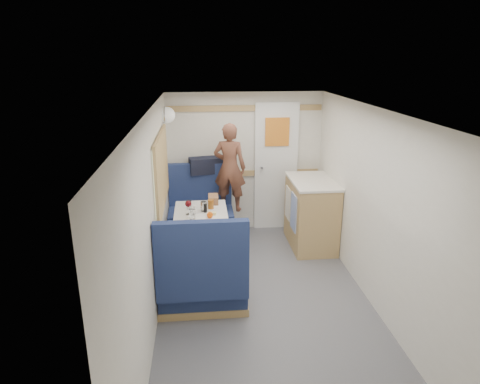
{
  "coord_description": "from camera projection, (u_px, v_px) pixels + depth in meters",
  "views": [
    {
      "loc": [
        -0.64,
        -3.69,
        2.49
      ],
      "look_at": [
        -0.2,
        0.9,
        1.0
      ],
      "focal_mm": 32.0,
      "sensor_mm": 36.0,
      "label": 1
    }
  ],
  "objects": [
    {
      "name": "person",
      "position": [
        230.0,
        168.0,
        5.7
      ],
      "size": [
        0.5,
        0.4,
        1.2
      ],
      "primitive_type": "imported",
      "rotation": [
        0.0,
        0.0,
        2.85
      ],
      "color": "brown",
      "rests_on": "bench_far"
    },
    {
      "name": "tumbler_left",
      "position": [
        192.0,
        214.0,
        4.8
      ],
      "size": [
        0.07,
        0.07,
        0.11
      ],
      "primitive_type": "cylinder",
      "color": "white",
      "rests_on": "dinette_table"
    },
    {
      "name": "oak_trim_high",
      "position": [
        245.0,
        108.0,
        5.88
      ],
      "size": [
        2.15,
        0.02,
        0.08
      ],
      "primitive_type": "cube",
      "color": "#A7854B",
      "rests_on": "wall_back"
    },
    {
      "name": "wall_left",
      "position": [
        152.0,
        225.0,
        3.91
      ],
      "size": [
        0.02,
        4.5,
        2.0
      ],
      "primitive_type": "cube",
      "color": "silver",
      "rests_on": "floor"
    },
    {
      "name": "salt_grinder",
      "position": [
        195.0,
        210.0,
        4.96
      ],
      "size": [
        0.04,
        0.04,
        0.1
      ],
      "primitive_type": "cylinder",
      "color": "silver",
      "rests_on": "dinette_table"
    },
    {
      "name": "dinette_table",
      "position": [
        201.0,
        225.0,
        5.03
      ],
      "size": [
        0.62,
        0.92,
        0.72
      ],
      "color": "white",
      "rests_on": "floor"
    },
    {
      "name": "tumbler_mid",
      "position": [
        189.0,
        205.0,
        5.12
      ],
      "size": [
        0.06,
        0.06,
        0.1
      ],
      "primitive_type": "cylinder",
      "color": "silver",
      "rests_on": "dinette_table"
    },
    {
      "name": "galley_counter",
      "position": [
        311.0,
        213.0,
        5.72
      ],
      "size": [
        0.57,
        0.92,
        0.92
      ],
      "color": "#A7854B",
      "rests_on": "floor"
    },
    {
      "name": "cheese_block",
      "position": [
        212.0,
        213.0,
        4.89
      ],
      "size": [
        0.1,
        0.07,
        0.03
      ],
      "primitive_type": "cube",
      "rotation": [
        0.0,
        0.0,
        -0.16
      ],
      "color": "#EBCD88",
      "rests_on": "tray"
    },
    {
      "name": "oak_trim_low",
      "position": [
        245.0,
        173.0,
        6.17
      ],
      "size": [
        2.15,
        0.02,
        0.08
      ],
      "primitive_type": "cube",
      "color": "#A7854B",
      "rests_on": "wall_back"
    },
    {
      "name": "pepper_grinder",
      "position": [
        205.0,
        208.0,
        5.0
      ],
      "size": [
        0.04,
        0.04,
        0.11
      ],
      "primitive_type": "cylinder",
      "color": "black",
      "rests_on": "dinette_table"
    },
    {
      "name": "wine_glass",
      "position": [
        188.0,
        204.0,
        4.92
      ],
      "size": [
        0.08,
        0.08,
        0.17
      ],
      "color": "white",
      "rests_on": "dinette_table"
    },
    {
      "name": "floor",
      "position": [
        268.0,
        313.0,
        4.32
      ],
      "size": [
        4.5,
        4.5,
        0.0
      ],
      "primitive_type": "plane",
      "color": "#515156",
      "rests_on": "ground"
    },
    {
      "name": "wall_back",
      "position": [
        245.0,
        163.0,
        6.14
      ],
      "size": [
        2.2,
        0.02,
        2.0
      ],
      "primitive_type": "cube",
      "color": "silver",
      "rests_on": "floor"
    },
    {
      "name": "side_window",
      "position": [
        161.0,
        170.0,
        4.78
      ],
      "size": [
        0.04,
        1.3,
        0.72
      ],
      "primitive_type": "cube",
      "color": "#B3B99D",
      "rests_on": "wall_left"
    },
    {
      "name": "beer_glass",
      "position": [
        211.0,
        204.0,
        5.12
      ],
      "size": [
        0.07,
        0.07,
        0.11
      ],
      "primitive_type": "cylinder",
      "color": "#904D15",
      "rests_on": "dinette_table"
    },
    {
      "name": "duffel_bag",
      "position": [
        206.0,
        165.0,
        5.97
      ],
      "size": [
        0.49,
        0.3,
        0.22
      ],
      "primitive_type": "cube",
      "rotation": [
        0.0,
        0.0,
        0.18
      ],
      "color": "black",
      "rests_on": "ledge"
    },
    {
      "name": "ledge",
      "position": [
        200.0,
        174.0,
        6.0
      ],
      "size": [
        0.9,
        0.14,
        0.04
      ],
      "primitive_type": "cube",
      "color": "#A7854B",
      "rests_on": "bench_far"
    },
    {
      "name": "orange_fruit",
      "position": [
        210.0,
        215.0,
        4.79
      ],
      "size": [
        0.07,
        0.07,
        0.07
      ],
      "primitive_type": "sphere",
      "color": "#EF5E0A",
      "rests_on": "tray"
    },
    {
      "name": "tray",
      "position": [
        213.0,
        222.0,
        4.71
      ],
      "size": [
        0.41,
        0.46,
        0.02
      ],
      "primitive_type": "cube",
      "rotation": [
        0.0,
        0.0,
        0.4
      ],
      "color": "white",
      "rests_on": "dinette_table"
    },
    {
      "name": "ceiling",
      "position": [
        273.0,
        114.0,
        3.7
      ],
      "size": [
        4.5,
        4.5,
        0.0
      ],
      "primitive_type": "plane",
      "rotation": [
        3.14,
        0.0,
        0.0
      ],
      "color": "silver",
      "rests_on": "wall_back"
    },
    {
      "name": "bench_far",
      "position": [
        201.0,
        220.0,
        5.93
      ],
      "size": [
        0.9,
        0.59,
        1.05
      ],
      "color": "navy",
      "rests_on": "floor"
    },
    {
      "name": "rear_door",
      "position": [
        276.0,
        164.0,
        6.16
      ],
      "size": [
        0.62,
        0.12,
        1.86
      ],
      "color": "white",
      "rests_on": "wall_back"
    },
    {
      "name": "bench_near",
      "position": [
        203.0,
        283.0,
        4.3
      ],
      "size": [
        0.9,
        0.59,
        1.05
      ],
      "color": "navy",
      "rests_on": "floor"
    },
    {
      "name": "bread_loaf",
      "position": [
        213.0,
        199.0,
        5.33
      ],
      "size": [
        0.12,
        0.23,
        0.09
      ],
      "primitive_type": "cube",
      "rotation": [
        0.0,
        0.0,
        -0.02
      ],
      "color": "brown",
      "rests_on": "dinette_table"
    },
    {
      "name": "dome_light",
      "position": [
        167.0,
        115.0,
        5.44
      ],
      "size": [
        0.2,
        0.2,
        0.2
      ],
      "primitive_type": "sphere",
      "color": "white",
      "rests_on": "wall_left"
    },
    {
      "name": "tumbler_right",
      "position": [
        204.0,
        206.0,
        5.04
      ],
      "size": [
        0.07,
        0.07,
        0.12
      ],
      "primitive_type": "cylinder",
      "color": "white",
      "rests_on": "dinette_table"
    },
    {
      "name": "wall_right",
      "position": [
        383.0,
        217.0,
        4.11
      ],
      "size": [
        0.02,
        4.5,
        2.0
      ],
      "primitive_type": "cube",
      "color": "silver",
      "rests_on": "floor"
    }
  ]
}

